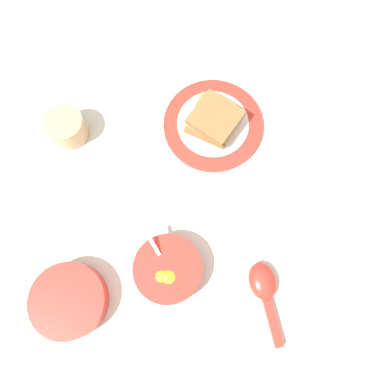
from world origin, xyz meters
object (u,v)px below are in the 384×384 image
(egg_bowl, at_px, (168,270))
(soup_spoon, at_px, (264,287))
(toast_plate, at_px, (213,125))
(toast_sandwich, at_px, (214,119))
(congee_bowl, at_px, (69,301))
(drinking_cup, at_px, (67,127))

(egg_bowl, bearing_deg, soup_spoon, 177.18)
(toast_plate, height_order, toast_sandwich, toast_sandwich)
(toast_sandwich, relative_size, congee_bowl, 0.88)
(soup_spoon, xyz_separation_m, drinking_cup, (0.46, -0.29, 0.02))
(soup_spoon, distance_m, congee_bowl, 0.39)
(toast_sandwich, distance_m, soup_spoon, 0.38)
(egg_bowl, height_order, toast_sandwich, egg_bowl)
(toast_plate, relative_size, toast_sandwich, 1.73)
(toast_sandwich, height_order, soup_spoon, toast_sandwich)
(soup_spoon, xyz_separation_m, congee_bowl, (0.38, 0.08, 0.01))
(egg_bowl, bearing_deg, toast_plate, -98.98)
(toast_plate, relative_size, soup_spoon, 1.35)
(toast_sandwich, relative_size, drinking_cup, 1.57)
(egg_bowl, xyz_separation_m, congee_bowl, (0.19, 0.08, -0.00))
(toast_sandwich, height_order, congee_bowl, toast_sandwich)
(toast_sandwich, distance_m, drinking_cup, 0.33)
(toast_sandwich, relative_size, soup_spoon, 0.78)
(toast_sandwich, bearing_deg, egg_bowl, 80.93)
(toast_plate, bearing_deg, toast_sandwich, 115.95)
(congee_bowl, bearing_deg, soup_spoon, -168.86)
(congee_bowl, xyz_separation_m, drinking_cup, (0.08, -0.36, 0.01))
(egg_bowl, relative_size, congee_bowl, 0.93)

